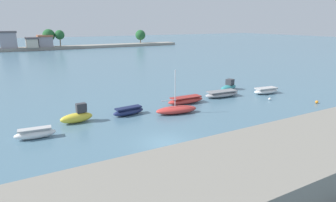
# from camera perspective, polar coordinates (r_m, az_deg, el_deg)

# --- Properties ---
(ground_plane) EXTENTS (400.00, 400.00, 0.00)m
(ground_plane) POSITION_cam_1_polar(r_m,az_deg,el_deg) (25.23, -0.54, -8.29)
(ground_plane) COLOR slate
(seawall_embankment) EXTENTS (86.59, 7.54, 2.25)m
(seawall_embankment) POSITION_cam_1_polar(r_m,az_deg,el_deg) (18.35, 13.24, -14.37)
(seawall_embankment) COLOR gray
(seawall_embankment) RESTS_ON ground
(moored_boat_1) EXTENTS (3.55, 1.28, 0.95)m
(moored_boat_1) POSITION_cam_1_polar(r_m,az_deg,el_deg) (28.63, -24.68, -5.84)
(moored_boat_1) COLOR white
(moored_boat_1) RESTS_ON ground
(moored_boat_2) EXTENTS (3.40, 1.34, 1.98)m
(moored_boat_2) POSITION_cam_1_polar(r_m,az_deg,el_deg) (31.46, -17.44, -2.91)
(moored_boat_2) COLOR yellow
(moored_boat_2) RESTS_ON ground
(moored_boat_3) EXTENTS (3.81, 1.46, 0.90)m
(moored_boat_3) POSITION_cam_1_polar(r_m,az_deg,el_deg) (32.82, -7.78, -2.00)
(moored_boat_3) COLOR navy
(moored_boat_3) RESTS_ON ground
(moored_boat_4) EXTENTS (5.05, 2.42, 5.05)m
(moored_boat_4) POSITION_cam_1_polar(r_m,az_deg,el_deg) (32.99, 1.68, -1.72)
(moored_boat_4) COLOR #C63833
(moored_boat_4) RESTS_ON ground
(moored_boat_5) EXTENTS (5.11, 1.58, 0.91)m
(moored_boat_5) POSITION_cam_1_polar(r_m,az_deg,el_deg) (37.09, 3.52, 0.14)
(moored_boat_5) COLOR #C63833
(moored_boat_5) RESTS_ON ground
(moored_boat_6) EXTENTS (5.43, 2.22, 0.86)m
(moored_boat_6) POSITION_cam_1_polar(r_m,az_deg,el_deg) (41.11, 10.56, 1.37)
(moored_boat_6) COLOR #9E9EA3
(moored_boat_6) RESTS_ON ground
(moored_boat_7) EXTENTS (3.87, 2.41, 1.63)m
(moored_boat_7) POSITION_cam_1_polar(r_m,az_deg,el_deg) (45.60, 11.89, 2.84)
(moored_boat_7) COLOR teal
(moored_boat_7) RESTS_ON ground
(moored_boat_8) EXTENTS (4.23, 1.98, 0.89)m
(moored_boat_8) POSITION_cam_1_polar(r_m,az_deg,el_deg) (44.62, 18.73, 1.92)
(moored_boat_8) COLOR white
(moored_boat_8) RESTS_ON ground
(mooring_buoy_0) EXTENTS (0.39, 0.39, 0.39)m
(mooring_buoy_0) POSITION_cam_1_polar(r_m,az_deg,el_deg) (41.75, 27.24, -0.17)
(mooring_buoy_0) COLOR orange
(mooring_buoy_0) RESTS_ON ground
(mooring_buoy_1) EXTENTS (0.34, 0.34, 0.34)m
(mooring_buoy_1) POSITION_cam_1_polar(r_m,az_deg,el_deg) (41.03, 19.37, 0.39)
(mooring_buoy_1) COLOR white
(mooring_buoy_1) RESTS_ON ground
(distant_shoreline) EXTENTS (117.27, 7.38, 8.38)m
(distant_shoreline) POSITION_cam_1_polar(r_m,az_deg,el_deg) (120.85, -26.92, 10.10)
(distant_shoreline) COLOR gray
(distant_shoreline) RESTS_ON ground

